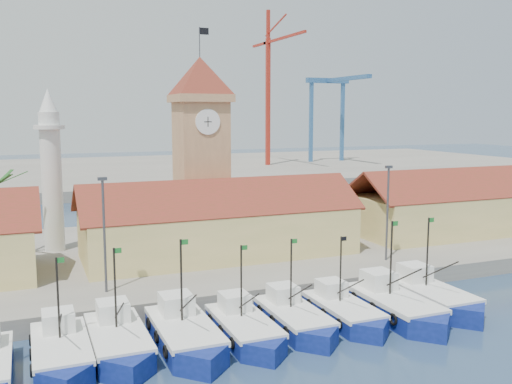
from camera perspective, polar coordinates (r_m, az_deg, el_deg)
name	(u,v)px	position (r m, az deg, el deg)	size (l,w,h in m)	color
ground	(314,344)	(39.74, 5.86, -14.86)	(400.00, 400.00, 0.00)	#1C314D
quay	(208,253)	(60.69, -4.85, -6.08)	(140.00, 32.00, 1.50)	gray
terminal	(103,173)	(144.08, -15.08, 1.86)	(240.00, 80.00, 2.00)	gray
boat_1	(61,354)	(38.09, -18.88, -15.12)	(3.37, 9.22, 6.98)	navy
boat_2	(119,343)	(38.68, -13.55, -14.51)	(3.47, 9.50, 7.19)	navy
boat_3	(186,337)	(38.85, -7.03, -14.18)	(3.64, 9.97, 7.54)	navy
boat_4	(246,330)	(39.82, -1.04, -13.68)	(3.29, 9.01, 6.82)	navy
boat_5	(296,320)	(41.67, 3.99, -12.69)	(3.30, 9.05, 6.84)	navy
boat_6	(345,314)	(43.45, 8.92, -11.92)	(3.23, 8.84, 6.69)	navy
boat_7	(397,308)	(45.02, 13.91, -11.21)	(3.72, 10.20, 7.72)	navy
boat_8	(433,298)	(48.05, 17.29, -10.13)	(3.64, 9.97, 7.54)	navy
hall_center	(219,230)	(56.26, -3.68, -3.79)	(27.04, 10.13, 7.61)	#E9CE80
hall_right	(474,209)	(72.80, 20.98, -1.64)	(31.20, 10.13, 7.61)	#E9CE80
clock_tower	(201,146)	(60.93, -5.53, 4.64)	(5.80, 5.80, 22.70)	tan
minaret	(51,170)	(60.61, -19.79, 2.09)	(3.00, 3.00, 16.30)	silver
lamp_posts	(255,218)	(48.58, -0.15, -2.64)	(80.70, 0.25, 9.03)	#3F3F44
crane_red_right	(270,80)	(148.60, 1.40, 11.09)	(1.00, 30.96, 39.47)	#AB271A
gantry	(333,96)	(160.09, 7.73, 9.45)	(13.00, 22.00, 23.20)	#316197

